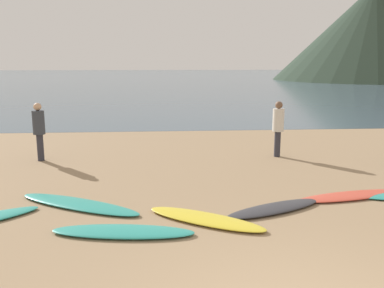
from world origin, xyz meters
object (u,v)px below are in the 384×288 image
Objects in this scene: surfboard_2 at (78,204)px; surfboard_4 at (205,219)px; surfboard_3 at (123,232)px; surfboard_5 at (274,208)px; person_2 at (278,124)px; person_0 at (39,127)px; surfboard_6 at (349,196)px.

surfboard_4 is at bearing 7.58° from surfboard_2.
surfboard_3 reaches higher than surfboard_2.
surfboard_5 is (2.65, 0.84, 0.00)m from surfboard_3.
surfboard_4 is at bearing -110.61° from person_2.
surfboard_2 is at bearing 154.91° from person_0.
person_2 is at bearing -139.48° from person_0.
surfboard_2 is 1.65m from surfboard_3.
person_2 reaches higher than surfboard_6.
surfboard_6 is (1.70, 0.62, -0.01)m from surfboard_5.
person_0 is at bearing 163.50° from surfboard_4.
surfboard_6 is at bearing 51.96° from surfboard_4.
surfboard_5 is at bearing -178.32° from person_0.
person_0 reaches higher than person_2.
surfboard_2 is 1.32× the size of surfboard_5.
surfboard_6 is 7.93m from person_0.
person_0 is at bearing 140.17° from surfboard_6.
surfboard_6 is 3.78m from person_2.
surfboard_6 is 1.47× the size of person_2.
person_2 reaches higher than surfboard_5.
surfboard_3 is at bearing -119.34° from person_2.
person_0 is (-3.99, 4.67, 0.88)m from surfboard_4.
surfboard_4 is at bearing 171.01° from person_0.
surfboard_3 is 0.98× the size of surfboard_6.
person_0 reaches higher than surfboard_2.
surfboard_4 is at bearing 24.99° from surfboard_3.
person_2 is at bearing 67.31° from surfboard_2.
surfboard_3 is (0.94, -1.35, 0.00)m from surfboard_2.
surfboard_3 is 2.78m from surfboard_5.
surfboard_3 is at bearing 157.91° from person_0.
surfboard_3 is 1.44× the size of person_2.
surfboard_4 reaches higher than surfboard_6.
surfboard_2 is 1.23× the size of surfboard_4.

